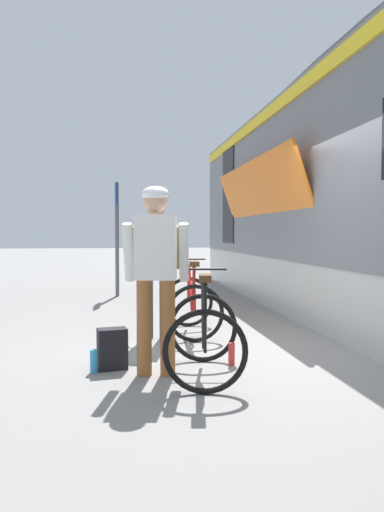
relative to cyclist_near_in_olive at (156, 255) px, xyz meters
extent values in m
plane|color=gray|center=(0.94, -0.99, -1.05)|extent=(80.00, 80.00, 0.00)
cube|color=orange|center=(2.12, 2.51, 0.75)|extent=(0.58, 4.68, 1.62)
cube|color=yellow|center=(2.12, -0.30, 2.37)|extent=(0.04, 15.69, 0.20)
cube|color=black|center=(2.13, 5.30, 1.20)|extent=(0.03, 1.10, 2.29)
cylinder|color=#4C515B|center=(-0.11, 0.02, -0.60)|extent=(0.14, 0.14, 0.90)
cylinder|color=#4C515B|center=(0.11, -0.02, -0.60)|extent=(0.14, 0.14, 0.90)
cube|color=olive|center=(0.00, 0.00, 0.15)|extent=(0.41, 0.30, 0.60)
cylinder|color=olive|center=(-0.25, 0.08, 0.10)|extent=(0.13, 0.27, 0.56)
cylinder|color=olive|center=(0.26, -0.01, 0.10)|extent=(0.13, 0.27, 0.56)
sphere|color=tan|center=(0.00, 0.00, 0.58)|extent=(0.22, 0.22, 0.22)
ellipsoid|color=yellow|center=(0.00, 0.00, 0.64)|extent=(0.29, 0.31, 0.14)
cylinder|color=#935B2D|center=(-0.24, -1.60, -0.60)|extent=(0.14, 0.14, 0.90)
cylinder|color=#935B2D|center=(-0.02, -1.64, -0.60)|extent=(0.14, 0.14, 0.90)
cube|color=white|center=(-0.13, -1.62, 0.15)|extent=(0.41, 0.30, 0.60)
cylinder|color=white|center=(-0.38, -1.53, 0.10)|extent=(0.13, 0.27, 0.56)
cylinder|color=white|center=(0.13, -1.62, 0.10)|extent=(0.13, 0.27, 0.56)
sphere|color=tan|center=(-0.13, -1.62, 0.58)|extent=(0.22, 0.22, 0.22)
ellipsoid|color=white|center=(-0.13, -1.62, 0.64)|extent=(0.30, 0.31, 0.14)
torus|color=black|center=(0.51, 0.72, -0.70)|extent=(0.71, 0.09, 0.71)
torus|color=black|center=(0.45, -0.30, -0.70)|extent=(0.71, 0.09, 0.71)
cylinder|color=red|center=(0.49, 0.36, -0.45)|extent=(0.08, 0.65, 0.63)
cylinder|color=red|center=(0.48, 0.24, -0.15)|extent=(0.09, 0.85, 0.04)
cylinder|color=red|center=(0.46, -0.07, -0.45)|extent=(0.06, 0.28, 0.62)
cylinder|color=red|center=(0.46, -0.12, -0.73)|extent=(0.05, 0.36, 0.08)
cylinder|color=red|center=(0.45, -0.24, -0.42)|extent=(0.03, 0.14, 0.56)
cylinder|color=red|center=(0.51, 0.69, -0.42)|extent=(0.04, 0.08, 0.55)
cylinder|color=black|center=(0.51, 0.67, -0.09)|extent=(0.48, 0.05, 0.02)
cube|color=#4C2D19|center=(0.46, -0.21, -0.10)|extent=(0.11, 0.25, 0.06)
torus|color=black|center=(0.38, -1.22, -0.70)|extent=(0.71, 0.16, 0.71)
torus|color=black|center=(0.23, -2.23, -0.70)|extent=(0.71, 0.16, 0.71)
cylinder|color=black|center=(0.33, -1.57, -0.45)|extent=(0.14, 0.64, 0.63)
cylinder|color=black|center=(0.31, -1.69, -0.15)|extent=(0.17, 0.85, 0.04)
cylinder|color=black|center=(0.26, -1.99, -0.45)|extent=(0.08, 0.28, 0.62)
cylinder|color=black|center=(0.26, -2.05, -0.73)|extent=(0.08, 0.36, 0.08)
cylinder|color=black|center=(0.24, -2.17, -0.42)|extent=(0.05, 0.15, 0.56)
cylinder|color=black|center=(0.38, -1.24, -0.42)|extent=(0.04, 0.09, 0.55)
cylinder|color=black|center=(0.38, -1.27, -0.09)|extent=(0.48, 0.10, 0.02)
cube|color=#4C2D19|center=(0.24, -2.14, -0.10)|extent=(0.14, 0.25, 0.06)
cube|color=black|center=(-0.54, -1.34, -0.85)|extent=(0.31, 0.23, 0.40)
cylinder|color=red|center=(0.65, -1.39, -0.94)|extent=(0.07, 0.07, 0.23)
cylinder|color=#338CCC|center=(-0.71, -1.45, -0.94)|extent=(0.07, 0.07, 0.22)
cylinder|color=#595B60|center=(-0.49, 4.31, 0.15)|extent=(0.08, 0.08, 2.40)
cube|color=#193F99|center=(-0.49, 4.31, 1.10)|extent=(0.04, 0.70, 0.44)
camera|label=1|loc=(-0.48, -6.15, 0.27)|focal=34.45mm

